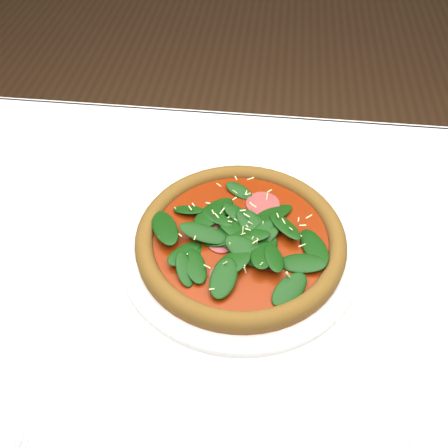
# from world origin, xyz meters

# --- Properties ---
(dining_table) EXTENTS (1.21, 0.81, 0.75)m
(dining_table) POSITION_xyz_m (0.00, 0.00, 0.65)
(dining_table) COLOR silver
(dining_table) RESTS_ON ground
(plate) EXTENTS (0.36, 0.36, 0.02)m
(plate) POSITION_xyz_m (-0.01, 0.05, 0.76)
(plate) COLOR silver
(plate) RESTS_ON dining_table
(pizza) EXTENTS (0.41, 0.41, 0.04)m
(pizza) POSITION_xyz_m (-0.01, 0.05, 0.78)
(pizza) COLOR brown
(pizza) RESTS_ON plate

